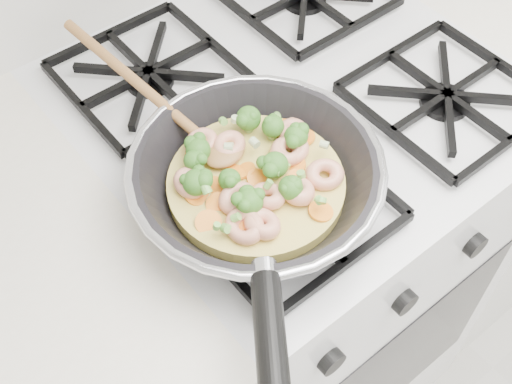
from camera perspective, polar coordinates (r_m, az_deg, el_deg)
stove at (r=1.31m, az=2.47°, el=-5.45°), size 0.60×0.60×0.92m
skillet at (r=0.78m, az=-0.08°, el=1.05°), size 0.36×0.60×0.10m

